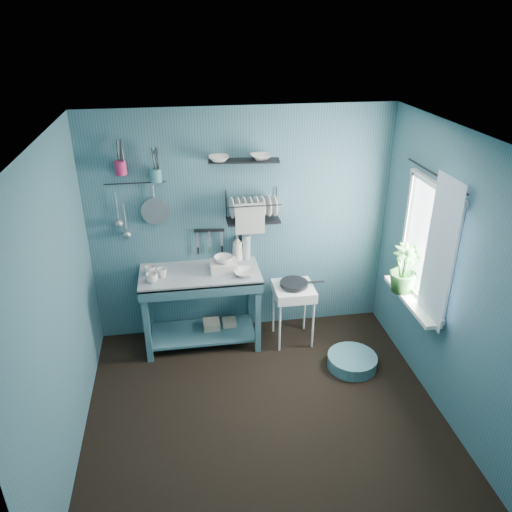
{
  "coord_description": "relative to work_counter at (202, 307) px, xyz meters",
  "views": [
    {
      "loc": [
        -0.62,
        -3.39,
        3.3
      ],
      "look_at": [
        0.05,
        0.85,
        1.2
      ],
      "focal_mm": 35.0,
      "sensor_mm": 36.0,
      "label": 1
    }
  ],
  "objects": [
    {
      "name": "wall_front",
      "position": [
        0.48,
        -2.73,
        0.81
      ],
      "size": [
        3.2,
        0.0,
        3.2
      ],
      "primitive_type": "plane",
      "rotation": [
        -1.57,
        0.0,
        0.0
      ],
      "color": "#325A66",
      "rests_on": "ground"
    },
    {
      "name": "ceiling",
      "position": [
        0.48,
        -1.23,
        2.06
      ],
      "size": [
        3.2,
        3.2,
        0.0
      ],
      "primitive_type": "plane",
      "rotation": [
        3.14,
        0.0,
        0.0
      ],
      "color": "silver",
      "rests_on": "ground"
    },
    {
      "name": "knife_strip",
      "position": [
        0.13,
        0.24,
        0.79
      ],
      "size": [
        0.32,
        0.04,
        0.03
      ],
      "primitive_type": "cube",
      "rotation": [
        0.0,
        0.0,
        -0.07
      ],
      "color": "black",
      "rests_on": "wall_back"
    },
    {
      "name": "storage_tin_large",
      "position": [
        0.1,
        0.05,
        -0.33
      ],
      "size": [
        0.18,
        0.18,
        0.22
      ],
      "primitive_type": "cube",
      "color": "gray",
      "rests_on": "floor"
    },
    {
      "name": "shelf_bowl_left",
      "position": [
        0.25,
        0.17,
        1.57
      ],
      "size": [
        0.22,
        0.22,
        0.05
      ],
      "primitive_type": "imported",
      "rotation": [
        0.0,
        0.0,
        -0.08
      ],
      "color": "white",
      "rests_on": "upper_shelf"
    },
    {
      "name": "upper_shelf",
      "position": [
        0.5,
        0.17,
        1.54
      ],
      "size": [
        0.72,
        0.26,
        0.02
      ],
      "primitive_type": "cube",
      "rotation": [
        0.0,
        0.0,
        -0.11
      ],
      "color": "black",
      "rests_on": "wall_back"
    },
    {
      "name": "shelf_bowl_right",
      "position": [
        0.67,
        0.17,
        1.58
      ],
      "size": [
        0.23,
        0.23,
        0.05
      ],
      "primitive_type": "imported",
      "rotation": [
        0.0,
        0.0,
        0.13
      ],
      "color": "white",
      "rests_on": "upper_shelf"
    },
    {
      "name": "ladle_inner",
      "position": [
        -0.71,
        0.23,
        0.99
      ],
      "size": [
        0.01,
        0.01,
        0.3
      ],
      "primitive_type": "cylinder",
      "color": "#989A9F",
      "rests_on": "wall_back"
    },
    {
      "name": "curtain_rod",
      "position": [
        2.02,
        -0.78,
        1.61
      ],
      "size": [
        0.02,
        1.05,
        0.02
      ],
      "primitive_type": "cylinder",
      "rotation": [
        1.57,
        0.0,
        0.0
      ],
      "color": "black",
      "rests_on": "wall_right"
    },
    {
      "name": "mug_right",
      "position": [
        -0.5,
        0.0,
        0.49
      ],
      "size": [
        0.17,
        0.17,
        0.1
      ],
      "primitive_type": "imported",
      "rotation": [
        0.0,
        0.0,
        1.05
      ],
      "color": "white",
      "rests_on": "work_counter"
    },
    {
      "name": "curtain",
      "position": [
        2.0,
        -1.08,
        1.01
      ],
      "size": [
        0.0,
        1.35,
        1.35
      ],
      "primitive_type": "plane",
      "rotation": [
        1.57,
        0.0,
        1.57
      ],
      "color": "white",
      "rests_on": "wall_right"
    },
    {
      "name": "utensil_cup_teal",
      "position": [
        -0.37,
        0.19,
        1.43
      ],
      "size": [
        0.11,
        0.11,
        0.13
      ],
      "primitive_type": "cylinder",
      "color": "teal",
      "rests_on": "wall_back"
    },
    {
      "name": "dish_rack",
      "position": [
        0.59,
        0.14,
        1.07
      ],
      "size": [
        0.58,
        0.33,
        0.32
      ],
      "primitive_type": "cube",
      "rotation": [
        0.0,
        0.0,
        0.16
      ],
      "color": "black",
      "rests_on": "wall_back"
    },
    {
      "name": "floor_basin",
      "position": [
        1.49,
        -0.68,
        -0.38
      ],
      "size": [
        0.51,
        0.51,
        0.13
      ],
      "primitive_type": "cylinder",
      "color": "teal",
      "rests_on": "floor"
    },
    {
      "name": "wall_right",
      "position": [
        2.08,
        -1.23,
        0.81
      ],
      "size": [
        0.0,
        3.0,
        3.0
      ],
      "primitive_type": "plane",
      "rotation": [
        1.57,
        0.0,
        -1.57
      ],
      "color": "#325A66",
      "rests_on": "ground"
    },
    {
      "name": "window_glass",
      "position": [
        2.07,
        -0.78,
        0.96
      ],
      "size": [
        0.0,
        1.1,
        1.1
      ],
      "primitive_type": "plane",
      "rotation": [
        1.57,
        0.0,
        1.57
      ],
      "color": "white",
      "rests_on": "wall_right"
    },
    {
      "name": "hook_rail",
      "position": [
        -0.58,
        0.24,
        1.35
      ],
      "size": [
        0.6,
        0.01,
        0.01
      ],
      "primitive_type": "cylinder",
      "rotation": [
        0.0,
        1.57,
        0.0
      ],
      "color": "black",
      "rests_on": "wall_back"
    },
    {
      "name": "work_counter",
      "position": [
        0.0,
        0.0,
        0.0
      ],
      "size": [
        1.26,
        0.66,
        0.88
      ],
      "primitive_type": "cube",
      "rotation": [
        0.0,
        0.0,
        0.03
      ],
      "color": "#315B68",
      "rests_on": "floor"
    },
    {
      "name": "mug_mid",
      "position": [
        -0.38,
        -0.06,
        0.49
      ],
      "size": [
        0.14,
        0.14,
        0.09
      ],
      "primitive_type": "imported",
      "rotation": [
        0.0,
        0.0,
        0.52
      ],
      "color": "white",
      "rests_on": "work_counter"
    },
    {
      "name": "floor",
      "position": [
        0.48,
        -1.23,
        -0.44
      ],
      "size": [
        3.2,
        3.2,
        0.0
      ],
      "primitive_type": "plane",
      "color": "black",
      "rests_on": "ground"
    },
    {
      "name": "windowsill",
      "position": [
        1.98,
        -0.78,
        0.37
      ],
      "size": [
        0.16,
        0.95,
        0.04
      ],
      "primitive_type": "cube",
      "color": "white",
      "rests_on": "wall_right"
    },
    {
      "name": "wall_back",
      "position": [
        0.48,
        0.27,
        0.81
      ],
      "size": [
        3.2,
        0.0,
        3.2
      ],
      "primitive_type": "plane",
      "rotation": [
        1.57,
        0.0,
        0.0
      ],
      "color": "#325A66",
      "rests_on": "ground"
    },
    {
      "name": "ladle_outer",
      "position": [
        -0.78,
        0.23,
        1.11
      ],
      "size": [
        0.01,
        0.01,
        0.3
      ],
      "primitive_type": "cylinder",
      "color": "#989A9F",
      "rests_on": "wall_back"
    },
    {
      "name": "mug_left",
      "position": [
        -0.48,
        -0.16,
        0.49
      ],
      "size": [
        0.12,
        0.12,
        0.1
      ],
      "primitive_type": "imported",
      "color": "white",
      "rests_on": "work_counter"
    },
    {
      "name": "wall_left",
      "position": [
        -1.12,
        -1.23,
        0.81
      ],
      "size": [
        0.0,
        3.0,
        3.0
      ],
      "primitive_type": "plane",
      "rotation": [
        1.57,
        0.0,
        1.57
      ],
      "color": "#325A66",
      "rests_on": "ground"
    },
    {
      "name": "hotplate_stand",
      "position": [
        0.98,
        -0.11,
        -0.1
      ],
      "size": [
        0.48,
        0.48,
        0.68
      ],
      "primitive_type": "cube",
      "rotation": [
        0.0,
        0.0,
        -0.15
      ],
      "color": "white",
      "rests_on": "floor"
    },
    {
      "name": "colander",
      "position": [
        -0.41,
        0.22,
        1.05
      ],
      "size": [
        0.28,
        0.03,
        0.28
      ],
      "primitive_type": "cylinder",
      "rotation": [
        1.54,
        0.0,
        0.0
      ],
      "color": "#989A9F",
      "rests_on": "wall_back"
    },
    {
      "name": "tub_bowl",
      "position": [
        0.25,
        -0.02,
        0.57
      ],
      "size": [
        0.19,
        0.19,
        0.06
      ],
      "primitive_type": "imported",
      "color": "white",
      "rests_on": "wash_tub"
    },
    {
      "name": "water_bottle",
      "position": [
        0.52,
        0.22,
        0.58
      ],
      "size": [
        0.09,
        0.09,
        0.28
      ],
      "primitive_type": "cylinder",
      "color": "#A2B0B4",
      "rests_on": "work_counter"
    },
    {
      "name": "storage_tin_small",
      "position": [
        0.3,
        0.08,
        -0.34
      ],
      "size": [
        0.15,
        0.15,
        0.2
      ],
      "primitive_type": "cube",
      "color": "gray",
      "rests_on": "floor"
    },
    {
      "name": "counter_bowl",
      "position": [
        0.45,
        -0.15,
        0.47
      ],
      "size": [
        0.22,
        0.22,
        0.05
      ],
      "primitive_type": "imported",
      "color": "white",
      "rests_on": "work_counter"
    },
    {
      "name": "utensil_cup_magenta",
      "position": [
        -0.69,
        0.19,
        1.52
      ],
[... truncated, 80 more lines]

